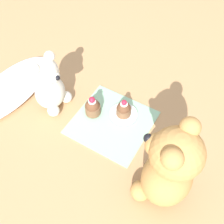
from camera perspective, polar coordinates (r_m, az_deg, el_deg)
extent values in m
plane|color=tan|center=(0.83, 0.00, -2.30)|extent=(4.00, 4.00, 0.00)
cube|color=#8EBC99|center=(0.83, 0.00, -2.19)|extent=(0.23, 0.23, 0.01)
ellipsoid|color=silver|center=(0.96, -21.05, 4.97)|extent=(0.35, 0.16, 0.03)
ellipsoid|color=silver|center=(0.85, -13.27, 4.22)|extent=(0.10, 0.09, 0.11)
sphere|color=silver|center=(0.79, -14.50, 8.53)|extent=(0.08, 0.08, 0.08)
ellipsoid|color=silver|center=(0.77, -12.59, 7.42)|extent=(0.04, 0.04, 0.03)
sphere|color=black|center=(0.76, -11.79, 7.27)|extent=(0.02, 0.02, 0.02)
sphere|color=silver|center=(0.75, -16.46, 8.89)|extent=(0.03, 0.03, 0.03)
sphere|color=silver|center=(0.78, -13.59, 11.58)|extent=(0.03, 0.03, 0.03)
sphere|color=silver|center=(0.85, -12.60, 0.32)|extent=(0.04, 0.04, 0.04)
sphere|color=silver|center=(0.88, -9.94, 3.22)|extent=(0.04, 0.04, 0.04)
ellipsoid|color=#B78447|center=(0.67, 11.80, -13.78)|extent=(0.14, 0.13, 0.16)
sphere|color=#B78447|center=(0.56, 13.93, -8.76)|extent=(0.12, 0.12, 0.12)
ellipsoid|color=#B78447|center=(0.57, 9.66, -6.99)|extent=(0.06, 0.05, 0.04)
sphere|color=black|center=(0.57, 7.88, -5.69)|extent=(0.02, 0.02, 0.02)
sphere|color=#B78447|center=(0.54, 16.63, -3.21)|extent=(0.04, 0.04, 0.04)
sphere|color=#B78447|center=(0.50, 12.99, -9.86)|extent=(0.04, 0.04, 0.04)
sphere|color=#B78447|center=(0.74, 9.67, -11.05)|extent=(0.05, 0.05, 0.05)
sphere|color=#B78447|center=(0.70, 6.22, -16.65)|extent=(0.05, 0.05, 0.05)
cylinder|color=brown|center=(0.83, -4.34, 0.46)|extent=(0.05, 0.05, 0.03)
sphere|color=brown|center=(0.82, -4.41, 1.19)|extent=(0.05, 0.05, 0.05)
cylinder|color=white|center=(0.80, -4.51, 2.10)|extent=(0.02, 0.02, 0.00)
sphere|color=red|center=(0.80, -4.54, 2.49)|extent=(0.02, 0.02, 0.02)
cylinder|color=white|center=(0.84, 2.51, -0.45)|extent=(0.09, 0.09, 0.01)
cylinder|color=brown|center=(0.83, 2.55, 0.26)|extent=(0.05, 0.05, 0.03)
sphere|color=brown|center=(0.81, 2.58, 0.88)|extent=(0.04, 0.04, 0.04)
cylinder|color=white|center=(0.80, 2.64, 1.74)|extent=(0.02, 0.02, 0.00)
sphere|color=red|center=(0.79, 2.66, 2.08)|extent=(0.02, 0.02, 0.02)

